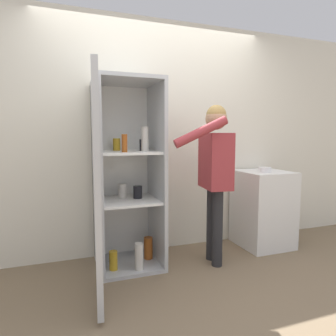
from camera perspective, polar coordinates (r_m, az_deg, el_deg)
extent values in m
plane|color=#7A664C|center=(2.77, 4.31, -21.70)|extent=(12.00, 12.00, 0.00)
cube|color=silver|center=(3.37, -2.36, 5.81)|extent=(7.00, 0.06, 2.55)
cube|color=#B7BABC|center=(3.19, -7.41, -17.49)|extent=(0.62, 0.61, 0.04)
cube|color=#B7BABC|center=(2.97, -7.91, 16.12)|extent=(0.62, 0.61, 0.04)
cube|color=white|center=(3.23, -8.73, -0.68)|extent=(0.62, 0.03, 1.76)
cube|color=#B7BABC|center=(2.90, -13.33, -1.54)|extent=(0.03, 0.61, 1.76)
cube|color=#B7BABC|center=(3.02, -2.21, -1.07)|extent=(0.04, 0.61, 1.76)
cube|color=white|center=(2.99, -7.59, -6.17)|extent=(0.55, 0.54, 0.02)
cube|color=white|center=(2.93, -7.72, 2.95)|extent=(0.55, 0.54, 0.02)
cube|color=#B7BABC|center=(2.29, -13.36, -3.56)|extent=(0.11, 0.62, 1.76)
cylinder|color=#9E4C19|center=(3.19, -3.78, -14.95)|extent=(0.09, 0.09, 0.22)
cylinder|color=beige|center=(2.95, -5.53, -16.42)|extent=(0.08, 0.08, 0.26)
cylinder|color=beige|center=(2.90, -4.41, 5.52)|extent=(0.07, 0.07, 0.24)
cylinder|color=beige|center=(3.06, -8.69, -4.33)|extent=(0.08, 0.08, 0.14)
cylinder|color=#9E4C19|center=(2.74, -8.30, 4.69)|extent=(0.05, 0.05, 0.16)
cylinder|color=black|center=(3.02, -5.78, -4.60)|extent=(0.09, 0.09, 0.12)
cylinder|color=#B78C1E|center=(3.00, -10.37, -16.92)|extent=(0.08, 0.08, 0.18)
cylinder|color=#B78C1E|center=(3.06, -9.75, 4.43)|extent=(0.07, 0.07, 0.12)
cylinder|color=black|center=(2.99, -4.95, 4.37)|extent=(0.05, 0.05, 0.11)
cylinder|color=#262628|center=(3.06, 9.39, -11.20)|extent=(0.10, 0.10, 0.77)
cylinder|color=#262628|center=(3.21, 8.29, -10.36)|extent=(0.10, 0.10, 0.77)
cube|color=#9E3338|center=(3.01, 9.04, 1.36)|extent=(0.28, 0.44, 0.55)
sphere|color=tan|center=(3.00, 9.17, 9.24)|extent=(0.21, 0.21, 0.21)
sphere|color=#AD894C|center=(3.00, 9.18, 9.95)|extent=(0.20, 0.20, 0.20)
cylinder|color=#9E3338|center=(2.70, 6.27, 6.85)|extent=(0.51, 0.15, 0.29)
cylinder|color=#9E3338|center=(3.22, 7.56, 1.21)|extent=(0.08, 0.08, 0.52)
cube|color=white|center=(3.73, 17.59, -7.35)|extent=(0.56, 0.58, 0.89)
cylinder|color=white|center=(3.56, 17.96, -0.29)|extent=(0.14, 0.14, 0.06)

